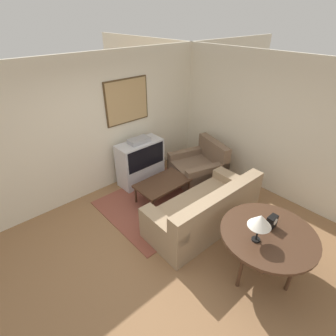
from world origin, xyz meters
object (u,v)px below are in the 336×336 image
object	(u,v)px
armchair	(199,168)
mantel_clock	(272,222)
tv	(140,162)
console_table	(268,237)
couch	(205,212)
coffee_table	(163,184)
table_lamp	(260,221)

from	to	relation	value
armchair	mantel_clock	distance (m)	2.54
tv	console_table	distance (m)	3.05
tv	couch	distance (m)	1.88
console_table	couch	bearing A→B (deg)	85.12
couch	coffee_table	size ratio (longest dim) A/B	1.97
armchair	table_lamp	world-z (taller)	table_lamp
couch	armchair	xyz separation A→B (m)	(1.07, 1.11, -0.04)
console_table	mantel_clock	world-z (taller)	mantel_clock
tv	table_lamp	distance (m)	3.07
armchair	table_lamp	distance (m)	2.77
mantel_clock	console_table	bearing A→B (deg)	-157.32
armchair	coffee_table	size ratio (longest dim) A/B	1.19
console_table	coffee_table	bearing A→B (deg)	88.59
tv	console_table	xyz separation A→B (m)	(-0.13, -3.05, 0.20)
coffee_table	armchair	bearing A→B (deg)	2.94
armchair	console_table	distance (m)	2.61
table_lamp	mantel_clock	xyz separation A→B (m)	(0.36, -0.00, -0.23)
armchair	table_lamp	bearing A→B (deg)	-16.07
coffee_table	mantel_clock	distance (m)	2.23
couch	console_table	world-z (taller)	couch
tv	armchair	world-z (taller)	tv
armchair	couch	bearing A→B (deg)	-27.76
table_lamp	armchair	bearing A→B (deg)	57.72
armchair	table_lamp	size ratio (longest dim) A/B	2.96
tv	coffee_table	world-z (taller)	tv
coffee_table	table_lamp	size ratio (longest dim) A/B	2.49
couch	console_table	xyz separation A→B (m)	(-0.10, -1.18, 0.38)
tv	table_lamp	size ratio (longest dim) A/B	2.51
couch	tv	bearing A→B (deg)	-89.67
console_table	table_lamp	world-z (taller)	table_lamp
coffee_table	console_table	world-z (taller)	console_table
tv	mantel_clock	distance (m)	3.02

